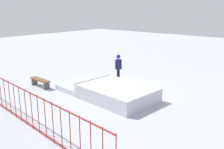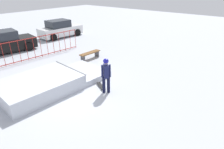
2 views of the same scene
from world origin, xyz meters
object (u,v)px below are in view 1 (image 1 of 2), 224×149
(skateboard, at_px, (110,82))
(skate_ramp, at_px, (110,92))
(park_bench, at_px, (40,81))
(skater, at_px, (118,66))

(skateboard, bearing_deg, skate_ramp, 69.61)
(skate_ramp, distance_m, park_bench, 4.45)
(skateboard, distance_m, park_bench, 4.13)
(skater, height_order, skateboard, skater)
(park_bench, bearing_deg, skater, -125.83)
(skate_ramp, xyz_separation_m, skateboard, (1.72, -1.91, -0.24))
(skate_ramp, bearing_deg, skater, -54.46)
(skateboard, bearing_deg, park_bench, -10.17)
(skate_ramp, distance_m, skater, 2.96)
(skate_ramp, height_order, skater, skater)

